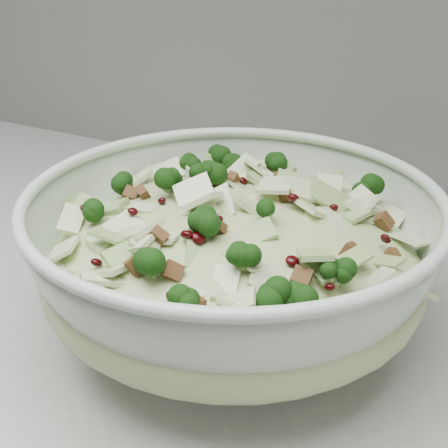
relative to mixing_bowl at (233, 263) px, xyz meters
The scene contains 2 objects.
mixing_bowl is the anchor object (origin of this frame).
salad 0.02m from the mixing_bowl, 88.81° to the right, with size 0.37×0.37×0.13m.
Camera 1 is at (0.12, 1.23, 1.22)m, focal length 50.00 mm.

